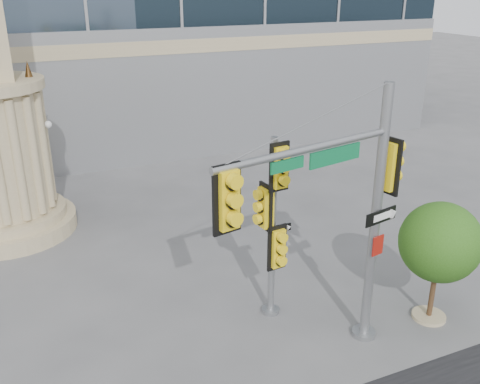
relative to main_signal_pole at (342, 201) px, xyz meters
name	(u,v)px	position (x,y,z in m)	size (l,w,h in m)	color
ground	(294,336)	(-0.48, 0.85, -3.76)	(120.00, 120.00, 0.00)	#545456
main_signal_pole	(342,201)	(0.00, 0.00, 0.00)	(4.65, 1.37, 6.06)	slate
secondary_signal_pole	(273,217)	(-0.59, 1.87, -1.02)	(0.83, 0.61, 4.66)	slate
street_tree	(440,245)	(3.04, 0.16, -1.71)	(2.00, 1.95, 3.11)	tan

